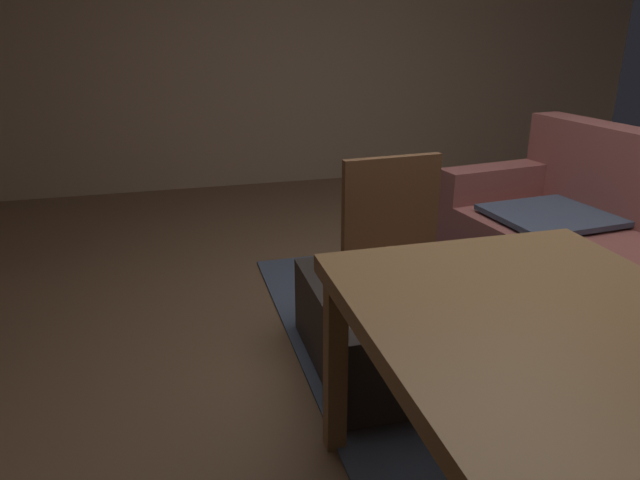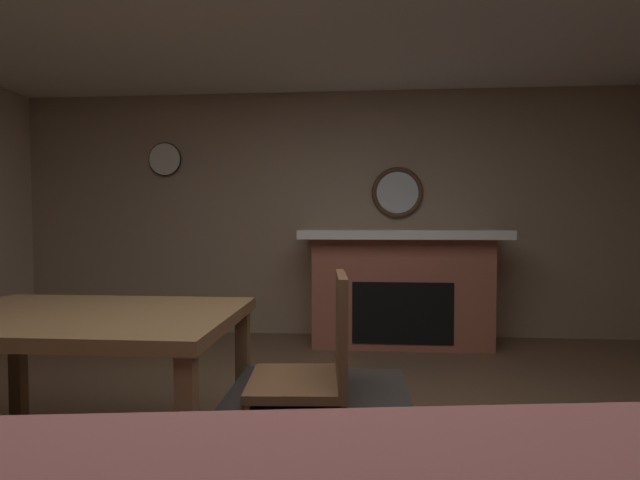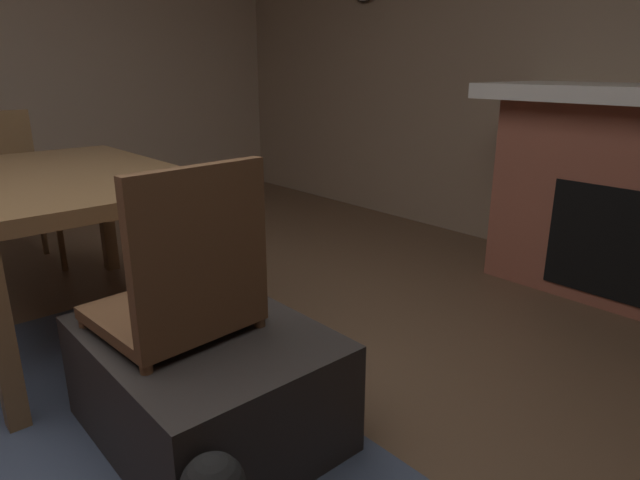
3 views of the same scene
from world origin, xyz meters
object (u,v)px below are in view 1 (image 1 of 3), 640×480
tv_remote (370,296)px  small_dog (399,264)px  ottoman_coffee_table (386,327)px  dining_chair_west (400,256)px  dining_table (580,374)px  couch (620,258)px

tv_remote → small_dog: size_ratio=0.27×
ottoman_coffee_table → small_dog: ottoman_coffee_table is taller
small_dog → dining_chair_west: bearing=-23.0°
small_dog → ottoman_coffee_table: bearing=-26.5°
dining_table → small_dog: bearing=171.0°
dining_chair_west → dining_table: bearing=0.3°
ottoman_coffee_table → dining_table: (1.12, 0.05, 0.47)m
couch → dining_table: couch is taller
small_dog → couch: bearing=61.0°
couch → dining_table: bearing=-45.3°
dining_chair_west → small_dog: (-0.69, 0.29, -0.35)m
couch → small_dog: (-0.54, -0.98, -0.15)m
dining_table → tv_remote: bearing=-171.0°
dining_chair_west → small_dog: 0.83m
tv_remote → small_dog: 0.91m
ottoman_coffee_table → tv_remote: bearing=-55.0°
couch → tv_remote: size_ratio=12.49×
couch → ottoman_coffee_table: size_ratio=2.40×
tv_remote → dining_table: (1.04, 0.16, 0.26)m
couch → small_dog: size_ratio=3.43×
tv_remote → dining_chair_west: size_ratio=0.17×
dining_table → small_dog: dining_table is taller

